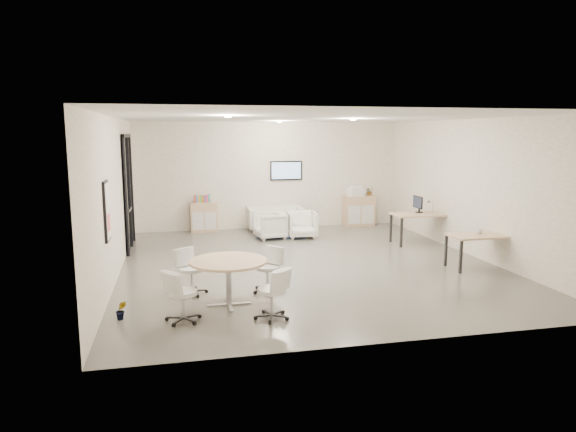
% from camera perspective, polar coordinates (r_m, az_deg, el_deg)
% --- Properties ---
extents(room_shell, '(9.60, 10.60, 4.80)m').
position_cam_1_polar(room_shell, '(11.20, 2.16, 2.67)').
color(room_shell, '#5A5852').
rests_on(room_shell, ground).
extents(glass_door, '(0.09, 1.90, 2.85)m').
position_cam_1_polar(glass_door, '(13.39, -17.32, 2.91)').
color(glass_door, black).
rests_on(glass_door, room_shell).
extents(artwork, '(0.05, 0.54, 1.04)m').
position_cam_1_polar(artwork, '(9.33, -19.48, 0.50)').
color(artwork, black).
rests_on(artwork, room_shell).
extents(wall_tv, '(0.98, 0.06, 0.58)m').
position_cam_1_polar(wall_tv, '(15.62, -0.21, 5.07)').
color(wall_tv, black).
rests_on(wall_tv, room_shell).
extents(ceiling_spots, '(3.14, 4.14, 0.03)m').
position_cam_1_polar(ceiling_spots, '(11.89, 0.22, 10.68)').
color(ceiling_spots, '#FFEAC6').
rests_on(ceiling_spots, room_shell).
extents(sideboard_left, '(0.78, 0.40, 0.87)m').
position_cam_1_polar(sideboard_left, '(15.25, -9.32, -0.12)').
color(sideboard_left, tan).
rests_on(sideboard_left, room_shell).
extents(sideboard_right, '(0.95, 0.46, 0.95)m').
position_cam_1_polar(sideboard_right, '(16.19, 7.84, 0.58)').
color(sideboard_right, tan).
rests_on(sideboard_right, room_shell).
extents(books, '(0.45, 0.14, 0.22)m').
position_cam_1_polar(books, '(15.18, -9.53, 1.92)').
color(books, red).
rests_on(books, sideboard_left).
extents(printer, '(0.51, 0.45, 0.32)m').
position_cam_1_polar(printer, '(16.08, 7.53, 2.78)').
color(printer, white).
rests_on(printer, sideboard_right).
extents(loveseat, '(1.67, 0.88, 0.61)m').
position_cam_1_polar(loveseat, '(15.34, -1.40, -0.34)').
color(loveseat, silver).
rests_on(loveseat, room_shell).
extents(blue_rug, '(1.59, 1.28, 0.01)m').
position_cam_1_polar(blue_rug, '(14.59, -0.63, -2.13)').
color(blue_rug, navy).
rests_on(blue_rug, room_shell).
extents(armchair_left, '(0.82, 0.86, 0.79)m').
position_cam_1_polar(armchair_left, '(14.08, -2.01, -0.94)').
color(armchair_left, silver).
rests_on(armchair_left, room_shell).
extents(armchair_right, '(0.84, 0.79, 0.80)m').
position_cam_1_polar(armchair_right, '(14.20, 1.56, -0.82)').
color(armchair_right, silver).
rests_on(armchair_right, room_shell).
extents(desk_rear, '(1.54, 0.79, 0.80)m').
position_cam_1_polar(desk_rear, '(13.86, 14.62, -0.06)').
color(desk_rear, tan).
rests_on(desk_rear, room_shell).
extents(desk_front, '(1.42, 0.73, 0.73)m').
position_cam_1_polar(desk_front, '(11.72, 20.70, -2.30)').
color(desk_front, tan).
rests_on(desk_front, room_shell).
extents(monitor, '(0.20, 0.50, 0.44)m').
position_cam_1_polar(monitor, '(13.93, 14.25, 1.32)').
color(monitor, black).
rests_on(monitor, desk_rear).
extents(round_table, '(1.29, 1.29, 0.78)m').
position_cam_1_polar(round_table, '(8.63, -6.65, -5.42)').
color(round_table, tan).
rests_on(round_table, room_shell).
extents(meeting_chairs, '(2.34, 2.34, 0.82)m').
position_cam_1_polar(meeting_chairs, '(8.71, -6.61, -7.28)').
color(meeting_chairs, white).
rests_on(meeting_chairs, room_shell).
extents(plant_cabinet, '(0.33, 0.35, 0.22)m').
position_cam_1_polar(plant_cabinet, '(16.24, 9.06, 2.66)').
color(plant_cabinet, '#3F7F3F').
rests_on(plant_cabinet, sideboard_right).
extents(plant_floor, '(0.20, 0.32, 0.13)m').
position_cam_1_polar(plant_floor, '(8.53, -18.03, -10.46)').
color(plant_floor, '#3F7F3F').
rests_on(plant_floor, room_shell).
extents(cup, '(0.16, 0.14, 0.13)m').
position_cam_1_polar(cup, '(11.77, 20.50, -1.54)').
color(cup, white).
rests_on(cup, desk_front).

